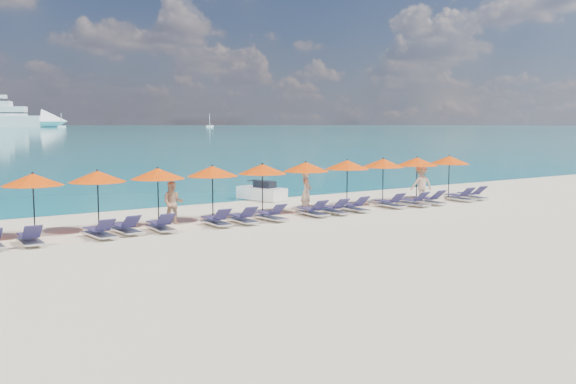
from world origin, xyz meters
TOP-DOWN VIEW (x-y plane):
  - ground at (0.00, 0.00)m, footprint 1400.00×1400.00m
  - sailboat_near at (130.76, 523.20)m, footprint 6.43×2.14m
  - sailboat_far at (248.28, 487.28)m, footprint 6.43×2.14m
  - jetski at (2.98, 9.72)m, footprint 1.61×2.91m
  - beachgoer_a at (2.12, 4.65)m, footprint 0.82×0.78m
  - beachgoer_b at (-4.09, 4.96)m, footprint 0.95×0.83m
  - beachgoer_c at (9.06, 4.47)m, footprint 1.30×0.82m
  - umbrella_1 at (-9.25, 4.98)m, footprint 2.10×2.10m
  - umbrella_2 at (-7.01, 5.00)m, footprint 2.10×2.10m
  - umbrella_3 at (-4.68, 5.00)m, footprint 2.10×2.10m
  - umbrella_4 at (-2.37, 4.92)m, footprint 2.10×2.10m
  - umbrella_5 at (-0.07, 4.81)m, footprint 2.10×2.10m
  - umbrella_6 at (2.23, 4.85)m, footprint 2.10×2.10m
  - umbrella_7 at (4.68, 4.97)m, footprint 2.10×2.10m
  - umbrella_8 at (6.92, 4.95)m, footprint 2.10×2.10m
  - umbrella_9 at (9.11, 4.83)m, footprint 2.10×2.10m
  - umbrella_10 at (11.48, 4.84)m, footprint 2.10×2.10m
  - lounger_2 at (-9.72, 3.61)m, footprint 0.69×1.72m
  - lounger_3 at (-7.46, 3.57)m, footprint 0.75×1.74m
  - lounger_4 at (-6.42, 3.89)m, footprint 0.71×1.73m
  - lounger_5 at (-5.17, 3.65)m, footprint 0.71×1.73m
  - lounger_6 at (-2.92, 3.60)m, footprint 0.70×1.73m
  - lounger_7 at (-1.77, 3.56)m, footprint 0.70×1.73m
  - lounger_8 at (-0.47, 3.58)m, footprint 0.71×1.73m
  - lounger_9 at (1.69, 3.62)m, footprint 0.67×1.72m
  - lounger_10 at (2.78, 3.57)m, footprint 0.62×1.70m
  - lounger_11 at (4.04, 3.71)m, footprint 0.64×1.71m
  - lounger_12 at (6.30, 3.76)m, footprint 0.73×1.74m
  - lounger_13 at (7.53, 3.51)m, footprint 0.73×1.74m
  - lounger_14 at (8.73, 3.56)m, footprint 0.63×1.70m
  - lounger_15 at (10.99, 3.64)m, footprint 0.78×1.75m
  - lounger_16 at (12.10, 3.79)m, footprint 0.74×1.74m

SIDE VIEW (x-z plane):
  - ground at x=0.00m, z-range 0.00..0.00m
  - lounger_2 at x=-9.72m, z-range -0.09..0.56m
  - lounger_3 at x=-7.46m, z-range -0.09..0.56m
  - lounger_4 at x=-6.42m, z-range -0.09..0.56m
  - lounger_5 at x=-5.17m, z-range -0.09..0.56m
  - lounger_6 at x=-2.92m, z-range -0.09..0.56m
  - lounger_7 at x=-1.77m, z-range -0.09..0.56m
  - lounger_8 at x=-0.47m, z-range -0.09..0.56m
  - lounger_9 at x=1.69m, z-range -0.09..0.56m
  - lounger_10 at x=2.78m, z-range -0.09..0.56m
  - lounger_11 at x=4.04m, z-range -0.09..0.56m
  - lounger_12 at x=6.30m, z-range -0.09..0.56m
  - lounger_13 at x=7.53m, z-range -0.09..0.56m
  - lounger_14 at x=8.73m, z-range -0.09..0.56m
  - lounger_15 at x=10.99m, z-range -0.09..0.56m
  - lounger_16 at x=12.10m, z-range -0.09..0.56m
  - jetski at x=2.98m, z-range -0.09..0.89m
  - beachgoer_b at x=-4.09m, z-range 0.00..1.69m
  - beachgoer_c at x=9.06m, z-range 0.00..1.86m
  - beachgoer_a at x=2.12m, z-range 0.00..1.89m
  - sailboat_near at x=130.76m, z-range -4.68..7.10m
  - sailboat_far at x=248.28m, z-range -4.68..7.10m
  - umbrella_1 at x=-9.25m, z-range 0.88..3.16m
  - umbrella_2 at x=-7.01m, z-range 0.88..3.16m
  - umbrella_3 at x=-4.68m, z-range 0.88..3.16m
  - umbrella_4 at x=-2.37m, z-range 0.88..3.16m
  - umbrella_5 at x=-0.07m, z-range 0.88..3.16m
  - umbrella_6 at x=2.23m, z-range 0.88..3.16m
  - umbrella_7 at x=4.68m, z-range 0.88..3.16m
  - umbrella_8 at x=6.92m, z-range 0.88..3.16m
  - umbrella_9 at x=9.11m, z-range 0.88..3.16m
  - umbrella_10 at x=11.48m, z-range 0.88..3.16m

